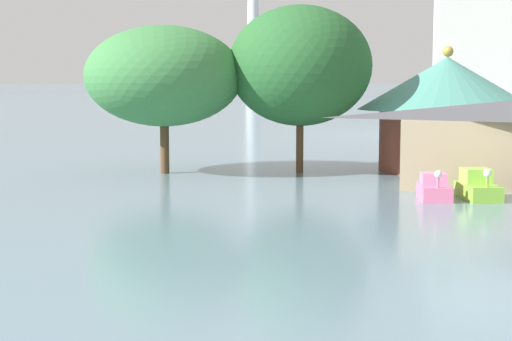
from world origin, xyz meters
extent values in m
cube|color=pink|center=(7.34, 36.81, 0.37)|extent=(1.74, 2.78, 0.74)
cube|color=pink|center=(7.30, 37.14, 1.02)|extent=(1.35, 1.32, 0.55)
cylinder|color=pink|center=(7.47, 35.77, 0.97)|extent=(0.14, 0.14, 0.46)
sphere|color=white|center=(7.47, 35.77, 1.40)|extent=(0.39, 0.39, 0.39)
cube|color=#8CCC3F|center=(9.48, 37.34, 0.39)|extent=(2.25, 3.24, 0.77)
cube|color=#A0E24F|center=(9.39, 37.70, 1.14)|extent=(1.61, 1.62, 0.73)
cylinder|color=#8CCC3F|center=(9.78, 36.20, 1.01)|extent=(0.14, 0.14, 0.47)
sphere|color=white|center=(9.78, 36.20, 1.44)|extent=(0.40, 0.40, 0.40)
cylinder|color=brown|center=(8.37, 49.88, 1.99)|extent=(8.53, 8.53, 3.98)
cone|color=teal|center=(8.37, 49.88, 5.65)|extent=(11.42, 11.42, 3.35)
sphere|color=#B7993D|center=(8.37, 49.88, 7.67)|extent=(0.70, 0.70, 0.70)
cylinder|color=brown|center=(-9.07, 45.18, 1.49)|extent=(0.56, 0.56, 2.97)
ellipsoid|color=#3D7F42|center=(-9.07, 45.18, 6.11)|extent=(9.85, 9.85, 6.28)
cylinder|color=brown|center=(-0.76, 47.11, 1.49)|extent=(0.46, 0.46, 2.98)
ellipsoid|color=#28602D|center=(-0.76, 47.11, 6.76)|extent=(8.99, 8.99, 7.55)
camera|label=1|loc=(6.13, -3.85, 5.94)|focal=57.12mm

